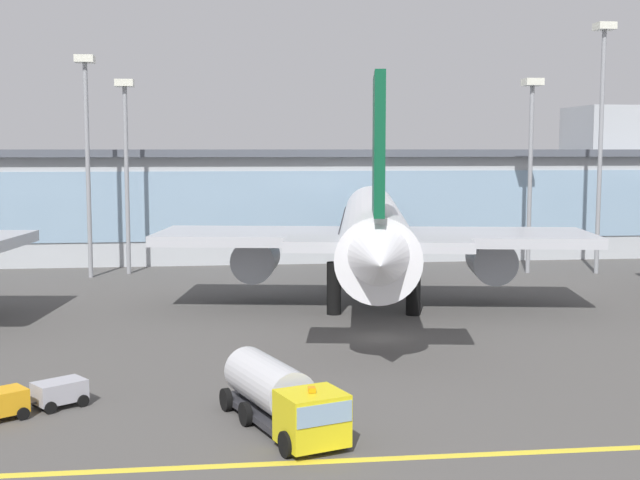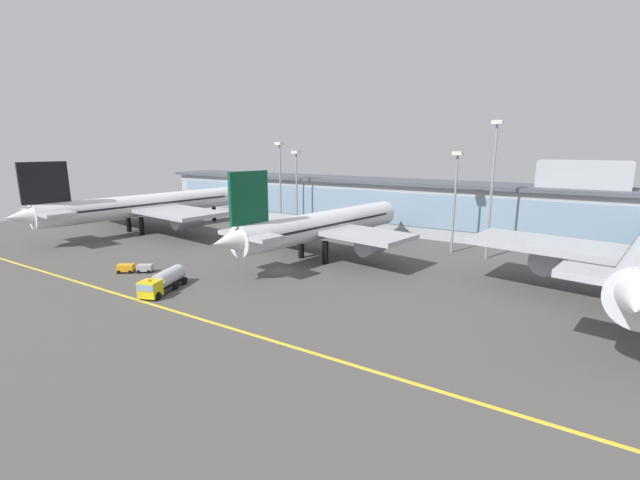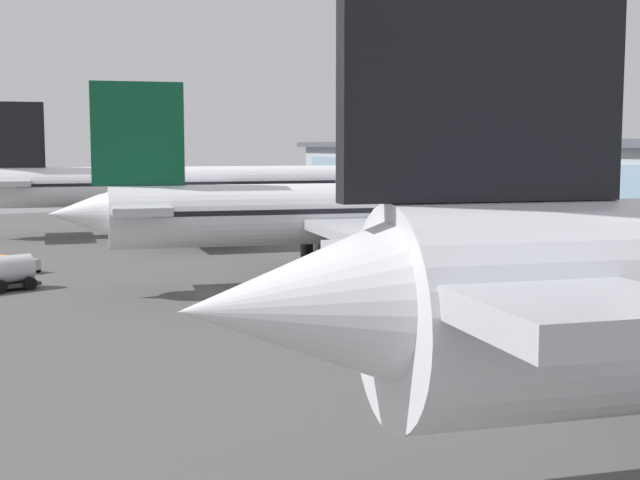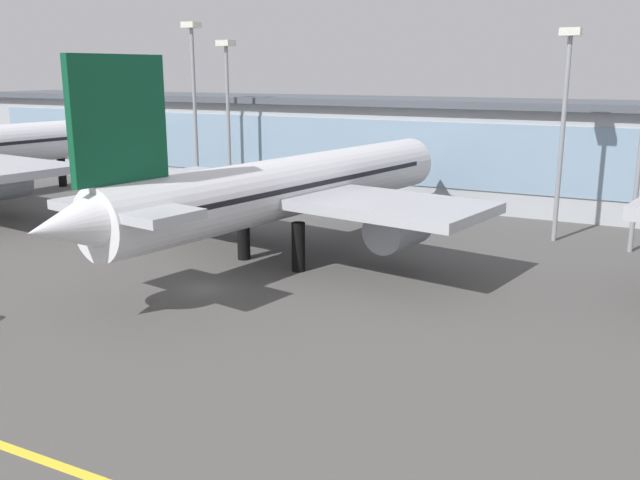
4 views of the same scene
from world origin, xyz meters
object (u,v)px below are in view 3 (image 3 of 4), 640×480
apron_light_mast_far_east (434,135)px  baggage_tug_near (13,263)px  airliner_near_right (349,215)px  airliner_near_left (178,187)px  apron_light_mast_centre (403,125)px

apron_light_mast_far_east → baggage_tug_near: bearing=-90.3°
airliner_near_right → apron_light_mast_far_east: 30.81m
baggage_tug_near → airliner_near_right: bearing=-166.1°
airliner_near_left → apron_light_mast_far_east: size_ratio=3.03×
baggage_tug_near → apron_light_mast_centre: bearing=-121.3°
airliner_near_left → apron_light_mast_far_east: apron_light_mast_far_east is taller
airliner_near_right → baggage_tug_near: size_ratio=8.86×
airliner_near_right → apron_light_mast_far_east: bearing=54.5°
baggage_tug_near → apron_light_mast_centre: (-3.24, 44.13, 13.49)m
baggage_tug_near → apron_light_mast_centre: size_ratio=0.25×
baggage_tug_near → apron_light_mast_far_east: size_ratio=0.28×
airliner_near_left → apron_light_mast_far_east: bearing=-45.0°
airliner_near_right → apron_light_mast_centre: 32.26m
apron_light_mast_centre → apron_light_mast_far_east: apron_light_mast_centre is taller
airliner_near_left → baggage_tug_near: size_ratio=10.83×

